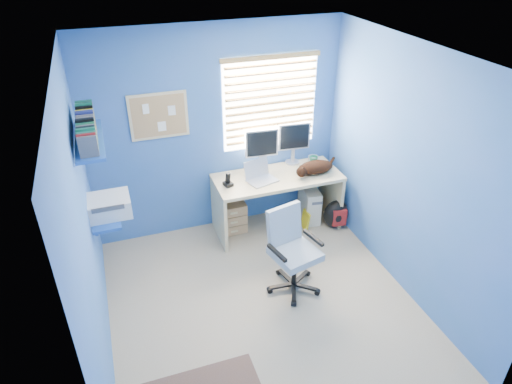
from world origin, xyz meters
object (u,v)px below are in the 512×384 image
object	(u,v)px
desk	(277,202)
laptop	(262,173)
office_chair	(292,260)
cat	(316,167)
tower_pc	(309,203)

from	to	relation	value
desk	laptop	xyz separation A→B (m)	(-0.22, -0.06, 0.48)
laptop	office_chair	bearing A→B (deg)	-107.67
cat	office_chair	xyz separation A→B (m)	(-0.72, -1.00, -0.48)
laptop	office_chair	distance (m)	1.14
cat	tower_pc	bearing A→B (deg)	65.94
cat	office_chair	world-z (taller)	office_chair
cat	tower_pc	world-z (taller)	cat
desk	laptop	world-z (taller)	laptop
laptop	tower_pc	world-z (taller)	laptop
laptop	tower_pc	bearing A→B (deg)	-6.71
desk	laptop	distance (m)	0.53
cat	desk	bearing A→B (deg)	152.39
tower_pc	office_chair	xyz separation A→B (m)	(-0.73, -1.13, 0.12)
tower_pc	office_chair	bearing A→B (deg)	-114.63
desk	office_chair	xyz separation A→B (m)	(-0.25, -1.08, -0.03)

